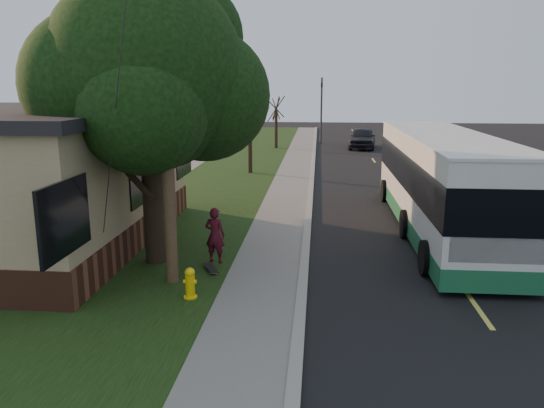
{
  "coord_description": "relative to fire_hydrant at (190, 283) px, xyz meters",
  "views": [
    {
      "loc": [
        0.33,
        -11.44,
        4.98
      ],
      "look_at": [
        -1.01,
        3.81,
        1.5
      ],
      "focal_mm": 35.0,
      "sensor_mm": 36.0,
      "label": 1
    }
  ],
  "objects": [
    {
      "name": "bare_tree_far",
      "position": [
        -0.4,
        30.0,
        1.57
      ],
      "size": [
        1.38,
        1.21,
        4.03
      ],
      "color": "black",
      "rests_on": "grass_verge"
    },
    {
      "name": "transit_bus",
      "position": [
        7.13,
        6.75,
        1.36
      ],
      "size": [
        2.87,
        12.43,
        3.36
      ],
      "color": "silver",
      "rests_on": "ground"
    },
    {
      "name": "traffic_signal",
      "position": [
        3.1,
        34.0,
        2.73
      ],
      "size": [
        0.18,
        0.22,
        5.5
      ],
      "color": "#2D2D30",
      "rests_on": "ground"
    },
    {
      "name": "dumpster",
      "position": [
        -6.47,
        3.73,
        0.33
      ],
      "size": [
        1.75,
        1.44,
        1.44
      ],
      "color": "black",
      "rests_on": "building_lot"
    },
    {
      "name": "fire_hydrant",
      "position": [
        0.0,
        0.0,
        0.0
      ],
      "size": [
        0.32,
        0.32,
        0.74
      ],
      "color": "yellow",
      "rests_on": "grass_verge"
    },
    {
      "name": "road",
      "position": [
        6.6,
        10.0,
        -0.43
      ],
      "size": [
        8.0,
        80.0,
        0.01
      ],
      "primitive_type": "cube",
      "color": "black",
      "rests_on": "ground"
    },
    {
      "name": "curb",
      "position": [
        2.6,
        10.0,
        -0.37
      ],
      "size": [
        0.25,
        80.0,
        0.12
      ],
      "primitive_type": "cube",
      "color": "gray",
      "rests_on": "ground"
    },
    {
      "name": "utility_pole",
      "position": [
        -0.71,
        0.99,
        4.2
      ],
      "size": [
        2.86,
        3.21,
        9.07
      ],
      "color": "#473321",
      "rests_on": "ground"
    },
    {
      "name": "skateboarder",
      "position": [
        0.1,
        2.56,
        0.43
      ],
      "size": [
        0.64,
        0.49,
        1.58
      ],
      "primitive_type": "imported",
      "rotation": [
        0.0,
        0.0,
        2.93
      ],
      "color": "#480E1C",
      "rests_on": "grass_verge"
    },
    {
      "name": "grass_verge",
      "position": [
        -1.9,
        10.0,
        -0.4
      ],
      "size": [
        5.0,
        80.0,
        0.07
      ],
      "primitive_type": "cube",
      "color": "black",
      "rests_on": "ground"
    },
    {
      "name": "skateboard_main",
      "position": [
        0.1,
        1.88,
        -0.3
      ],
      "size": [
        0.57,
        0.88,
        0.08
      ],
      "color": "black",
      "rests_on": "grass_verge"
    },
    {
      "name": "bare_tree_near",
      "position": [
        -0.9,
        18.0,
        1.72
      ],
      "size": [
        1.38,
        1.21,
        4.31
      ],
      "color": "black",
      "rests_on": "grass_verge"
    },
    {
      "name": "sidewalk",
      "position": [
        1.6,
        10.0,
        -0.39
      ],
      "size": [
        2.0,
        80.0,
        0.08
      ],
      "primitive_type": "cube",
      "color": "slate",
      "rests_on": "ground"
    },
    {
      "name": "ground",
      "position": [
        2.6,
        0.0,
        -0.43
      ],
      "size": [
        120.0,
        120.0,
        0.0
      ],
      "primitive_type": "plane",
      "color": "black",
      "rests_on": "ground"
    },
    {
      "name": "distant_car",
      "position": [
        6.35,
        30.93,
        0.39
      ],
      "size": [
        2.5,
        5.04,
        1.65
      ],
      "primitive_type": "imported",
      "rotation": [
        0.0,
        0.0,
        -0.12
      ],
      "color": "black",
      "rests_on": "ground"
    },
    {
      "name": "leafy_tree",
      "position": [
        -1.57,
        2.65,
        4.73
      ],
      "size": [
        6.3,
        6.0,
        7.8
      ],
      "color": "black",
      "rests_on": "grass_verge"
    }
  ]
}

